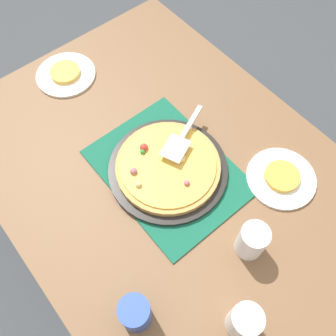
# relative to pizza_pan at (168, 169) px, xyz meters

# --- Properties ---
(ground_plane) EXTENTS (8.00, 8.00, 0.00)m
(ground_plane) POSITION_rel_pizza_pan_xyz_m (0.00, 0.00, -0.76)
(ground_plane) COLOR #3D4247
(dining_table) EXTENTS (1.40, 1.00, 0.75)m
(dining_table) POSITION_rel_pizza_pan_xyz_m (0.00, 0.00, -0.12)
(dining_table) COLOR brown
(dining_table) RESTS_ON ground_plane
(placemat) EXTENTS (0.48, 0.36, 0.01)m
(placemat) POSITION_rel_pizza_pan_xyz_m (0.00, 0.00, -0.01)
(placemat) COLOR #145B42
(placemat) RESTS_ON dining_table
(pizza_pan) EXTENTS (0.38, 0.38, 0.01)m
(pizza_pan) POSITION_rel_pizza_pan_xyz_m (0.00, 0.00, 0.00)
(pizza_pan) COLOR black
(pizza_pan) RESTS_ON placemat
(pizza) EXTENTS (0.33, 0.33, 0.05)m
(pizza) POSITION_rel_pizza_pan_xyz_m (0.00, 0.00, 0.02)
(pizza) COLOR tan
(pizza) RESTS_ON pizza_pan
(plate_near_left) EXTENTS (0.22, 0.22, 0.01)m
(plate_near_left) POSITION_rel_pizza_pan_xyz_m (-0.25, -0.26, -0.01)
(plate_near_left) COLOR white
(plate_near_left) RESTS_ON dining_table
(plate_far_right) EXTENTS (0.22, 0.22, 0.01)m
(plate_far_right) POSITION_rel_pizza_pan_xyz_m (0.56, 0.03, -0.01)
(plate_far_right) COLOR white
(plate_far_right) RESTS_ON dining_table
(served_slice_left) EXTENTS (0.11, 0.11, 0.02)m
(served_slice_left) POSITION_rel_pizza_pan_xyz_m (-0.25, -0.26, 0.01)
(served_slice_left) COLOR gold
(served_slice_left) RESTS_ON plate_near_left
(served_slice_right) EXTENTS (0.11, 0.11, 0.02)m
(served_slice_right) POSITION_rel_pizza_pan_xyz_m (0.56, 0.03, 0.01)
(served_slice_right) COLOR #EAB747
(served_slice_right) RESTS_ON plate_far_right
(cup_near) EXTENTS (0.08, 0.08, 0.12)m
(cup_near) POSITION_rel_pizza_pan_xyz_m (-0.28, 0.34, 0.05)
(cup_near) COLOR #3351AD
(cup_near) RESTS_ON dining_table
(cup_far) EXTENTS (0.08, 0.08, 0.12)m
(cup_far) POSITION_rel_pizza_pan_xyz_m (-0.34, -0.02, 0.05)
(cup_far) COLOR white
(cup_far) RESTS_ON dining_table
(cup_corner) EXTENTS (0.08, 0.08, 0.12)m
(cup_corner) POSITION_rel_pizza_pan_xyz_m (-0.47, 0.15, 0.05)
(cup_corner) COLOR white
(cup_corner) RESTS_ON dining_table
(pizza_server) EXTENTS (0.13, 0.23, 0.01)m
(pizza_server) POSITION_rel_pizza_pan_xyz_m (0.04, -0.09, 0.05)
(pizza_server) COLOR silver
(pizza_server) RESTS_ON pizza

